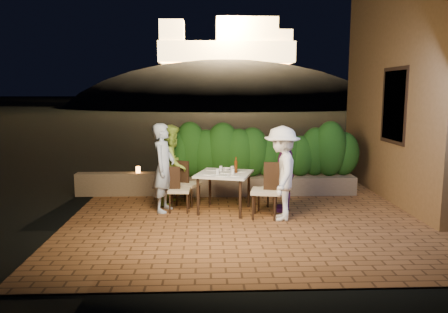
{
  "coord_description": "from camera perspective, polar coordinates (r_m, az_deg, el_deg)",
  "views": [
    {
      "loc": [
        -1.01,
        -7.26,
        2.29
      ],
      "look_at": [
        -0.68,
        0.99,
        1.05
      ],
      "focal_mm": 35.0,
      "sensor_mm": 36.0,
      "label": 1
    }
  ],
  "objects": [
    {
      "name": "beer_bottle",
      "position": [
        8.3,
        1.57,
        -1.1
      ],
      "size": [
        0.06,
        0.06,
        0.3
      ],
      "primitive_type": null,
      "color": "#4D240C",
      "rests_on": "dining_table"
    },
    {
      "name": "diner_green",
      "position": [
        8.93,
        -6.78,
        -1.05
      ],
      "size": [
        0.72,
        0.87,
        1.62
      ],
      "primitive_type": "imported",
      "rotation": [
        0.0,
        0.0,
        1.43
      ],
      "color": "#8EB639",
      "rests_on": "ground"
    },
    {
      "name": "parapet_lamp",
      "position": [
        9.83,
        -11.15,
        -1.7
      ],
      "size": [
        0.1,
        0.1,
        0.14
      ],
      "primitive_type": "cylinder",
      "color": "orange",
      "rests_on": "parapet"
    },
    {
      "name": "parapet",
      "position": [
        9.94,
        -12.61,
        -3.52
      ],
      "size": [
        2.2,
        0.3,
        0.5
      ],
      "primitive_type": "cube",
      "color": "brown",
      "rests_on": "ground"
    },
    {
      "name": "glass_ne",
      "position": [
        8.16,
        1.16,
        -1.95
      ],
      "size": [
        0.06,
        0.06,
        0.11
      ],
      "primitive_type": "cylinder",
      "color": "silver",
      "rests_on": "dining_table"
    },
    {
      "name": "glass_sw",
      "position": [
        8.5,
        -0.41,
        -1.56
      ],
      "size": [
        0.06,
        0.06,
        0.1
      ],
      "primitive_type": "cylinder",
      "color": "silver",
      "rests_on": "dining_table"
    },
    {
      "name": "chair_left_front",
      "position": [
        8.4,
        -5.85,
        -4.26
      ],
      "size": [
        0.43,
        0.43,
        0.87
      ],
      "primitive_type": null,
      "rotation": [
        0.0,
        0.0,
        -0.06
      ],
      "color": "black",
      "rests_on": "ground"
    },
    {
      "name": "window_frame",
      "position": [
        9.56,
        21.42,
        6.21
      ],
      "size": [
        0.06,
        1.15,
        1.55
      ],
      "primitive_type": "cube",
      "color": "black",
      "rests_on": "building_wall"
    },
    {
      "name": "plate_se",
      "position": [
        8.46,
        2.32,
        -1.92
      ],
      "size": [
        0.21,
        0.21,
        0.01
      ],
      "primitive_type": "cylinder",
      "color": "white",
      "rests_on": "dining_table"
    },
    {
      "name": "terrace_floor",
      "position": [
        8.18,
        4.99,
        -8.31
      ],
      "size": [
        7.0,
        6.0,
        0.15
      ],
      "primitive_type": "cube",
      "color": "brown",
      "rests_on": "ground"
    },
    {
      "name": "fortress",
      "position": [
        67.83,
        0.29,
        15.47
      ],
      "size": [
        26.0,
        8.0,
        8.0
      ],
      "primitive_type": null,
      "color": "#FFCC7A",
      "rests_on": "hill"
    },
    {
      "name": "planter",
      "position": [
        9.86,
        4.85,
        -3.73
      ],
      "size": [
        4.2,
        0.55,
        0.4
      ],
      "primitive_type": "cube",
      "color": "brown",
      "rests_on": "ground"
    },
    {
      "name": "plate_nw",
      "position": [
        8.16,
        -2.05,
        -2.31
      ],
      "size": [
        0.21,
        0.21,
        0.01
      ],
      "primitive_type": "cylinder",
      "color": "white",
      "rests_on": "dining_table"
    },
    {
      "name": "hedge",
      "position": [
        9.73,
        4.91,
        0.59
      ],
      "size": [
        4.0,
        0.7,
        1.1
      ],
      "primitive_type": null,
      "color": "#184111",
      "rests_on": "planter"
    },
    {
      "name": "diner_blue",
      "position": [
        8.38,
        -7.89,
        -1.46
      ],
      "size": [
        0.55,
        0.7,
        1.69
      ],
      "primitive_type": "imported",
      "rotation": [
        0.0,
        0.0,
        1.31
      ],
      "color": "#9EB1CB",
      "rests_on": "ground"
    },
    {
      "name": "plate_ne",
      "position": [
        8.04,
        1.39,
        -2.47
      ],
      "size": [
        0.19,
        0.19,
        0.01
      ],
      "primitive_type": "cylinder",
      "color": "white",
      "rests_on": "dining_table"
    },
    {
      "name": "chair_right_back",
      "position": [
        8.46,
        6.17,
        -4.09
      ],
      "size": [
        0.58,
        0.58,
        0.9
      ],
      "primitive_type": null,
      "rotation": [
        0.0,
        0.0,
        2.45
      ],
      "color": "black",
      "rests_on": "ground"
    },
    {
      "name": "building_wall",
      "position": [
        10.35,
        24.51,
        8.94
      ],
      "size": [
        1.6,
        5.0,
        5.0
      ],
      "primitive_type": "cube",
      "color": "brown",
      "rests_on": "ground"
    },
    {
      "name": "plate_centre",
      "position": [
        8.31,
        0.13,
        -2.1
      ],
      "size": [
        0.24,
        0.24,
        0.01
      ],
      "primitive_type": "cylinder",
      "color": "white",
      "rests_on": "dining_table"
    },
    {
      "name": "ground",
      "position": [
        7.69,
        5.47,
        -8.99
      ],
      "size": [
        400.0,
        400.0,
        0.0
      ],
      "primitive_type": "plane",
      "color": "black",
      "rests_on": "ground"
    },
    {
      "name": "window_pane",
      "position": [
        9.57,
        21.47,
        6.21
      ],
      "size": [
        0.08,
        1.0,
        1.4
      ],
      "primitive_type": "cube",
      "color": "black",
      "rests_on": "building_wall"
    },
    {
      "name": "plate_sw",
      "position": [
        8.61,
        -1.61,
        -1.72
      ],
      "size": [
        0.23,
        0.23,
        0.01
      ],
      "primitive_type": "cylinder",
      "color": "white",
      "rests_on": "dining_table"
    },
    {
      "name": "bowl",
      "position": [
        8.6,
        0.25,
        -1.64
      ],
      "size": [
        0.24,
        0.24,
        0.04
      ],
      "primitive_type": "imported",
      "rotation": [
        0.0,
        0.0,
        -0.65
      ],
      "color": "white",
      "rests_on": "dining_table"
    },
    {
      "name": "glass_nw",
      "position": [
        8.16,
        -0.86,
        -1.98
      ],
      "size": [
        0.06,
        0.06,
        0.1
      ],
      "primitive_type": "cylinder",
      "color": "silver",
      "rests_on": "dining_table"
    },
    {
      "name": "dining_table",
      "position": [
        8.38,
        0.03,
        -4.67
      ],
      "size": [
        1.2,
        1.2,
        0.75
      ],
      "primitive_type": null,
      "rotation": [
        0.0,
        0.0,
        -0.29
      ],
      "color": "white",
      "rests_on": "ground"
    },
    {
      "name": "diner_purple",
      "position": [
        8.4,
        7.91,
        -2.1
      ],
      "size": [
        0.71,
        0.95,
        1.5
      ],
      "primitive_type": "imported",
      "rotation": [
        0.0,
        0.0,
        -2.02
      ],
      "color": "#6A2360",
      "rests_on": "ground"
    },
    {
      "name": "diner_white",
      "position": [
        7.84,
        7.54,
        -2.18
      ],
      "size": [
        0.8,
        1.18,
        1.68
      ],
      "primitive_type": "imported",
      "rotation": [
        0.0,
        0.0,
        -1.74
      ],
      "color": "white",
      "rests_on": "ground"
    },
    {
      "name": "glass_se",
      "position": [
        8.41,
        1.09,
        -1.62
      ],
      "size": [
        0.07,
        0.07,
        0.11
      ],
      "primitive_type": "cylinder",
      "color": "silver",
      "rests_on": "dining_table"
    },
    {
      "name": "chair_left_back",
      "position": [
        8.86,
        -4.74,
        -3.49
      ],
      "size": [
        0.56,
        0.56,
        0.9
      ],
      "primitive_type": null,
      "rotation": [
        0.0,
        0.0,
        -0.46
      ],
      "color": "black",
      "rests_on": "ground"
    },
    {
      "name": "hill",
      "position": [
        67.62,
        0.28,
        3.18
      ],
      "size": [
        52.0,
        40.0,
        22.0
      ],
      "primitive_type": "ellipsoid",
      "color": "black",
      "rests_on": "ground"
    },
    {
      "name": "chair_right_front",
      "position": [
        7.98,
        5.34,
        -4.36
      ],
      "size": [
        0.56,
        0.56,
        1.02
      ],
      "primitive_type": null,
      "rotation": [
        0.0,
        0.0,
        2.94
      ],
      "color": "black",
      "rests_on": "ground"
    },
    {
      "name": "plate_front",
      "position": [
        8.0,
        -0.31,
        -2.51
      ],
      "size": [
        0.23,
        0.23,
        0.01
      ],
      "primitive_type": "cylinder",
      "color": "white",
      "rests_on": "dining_table"
    }
  ]
}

